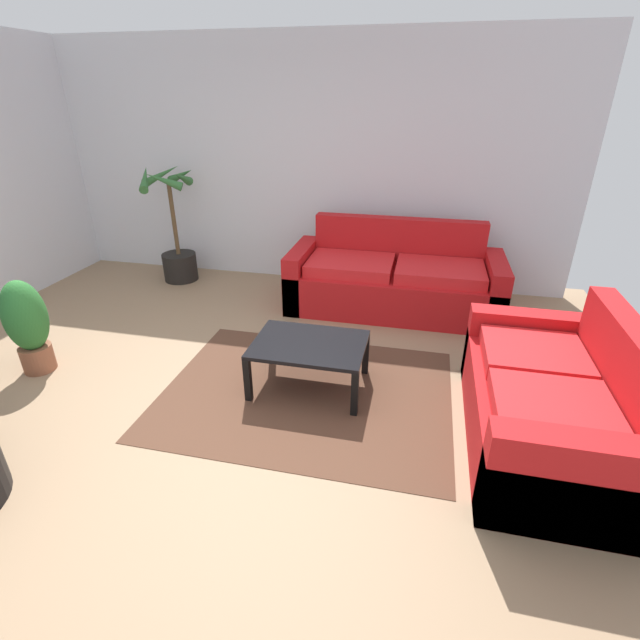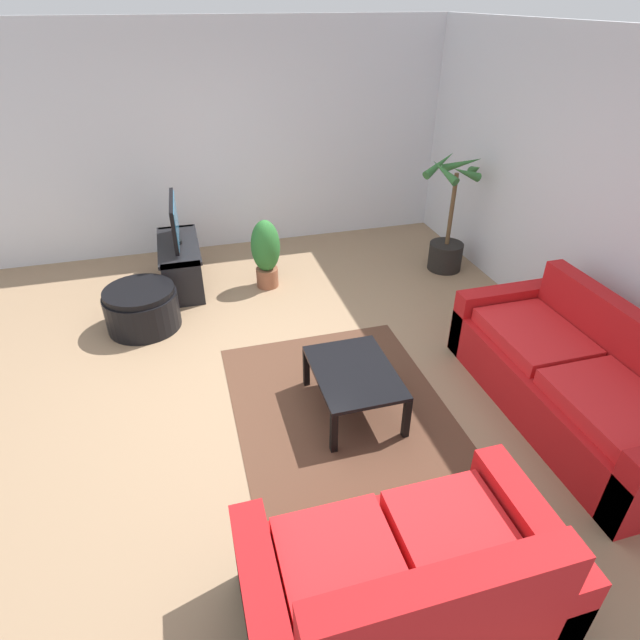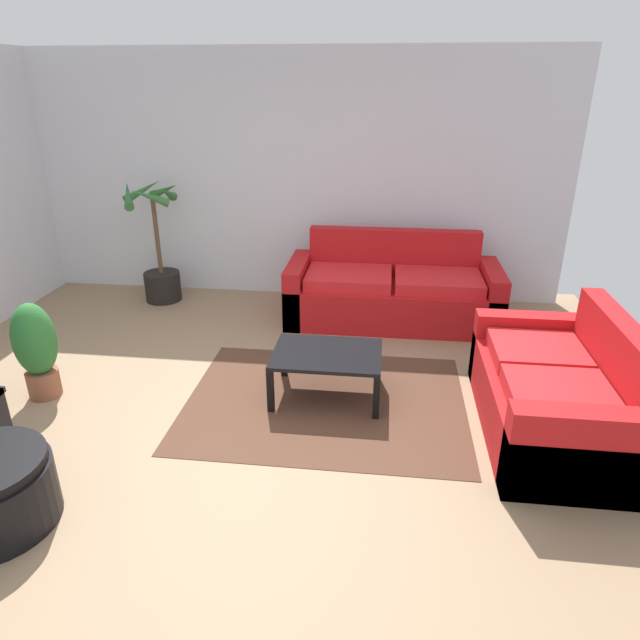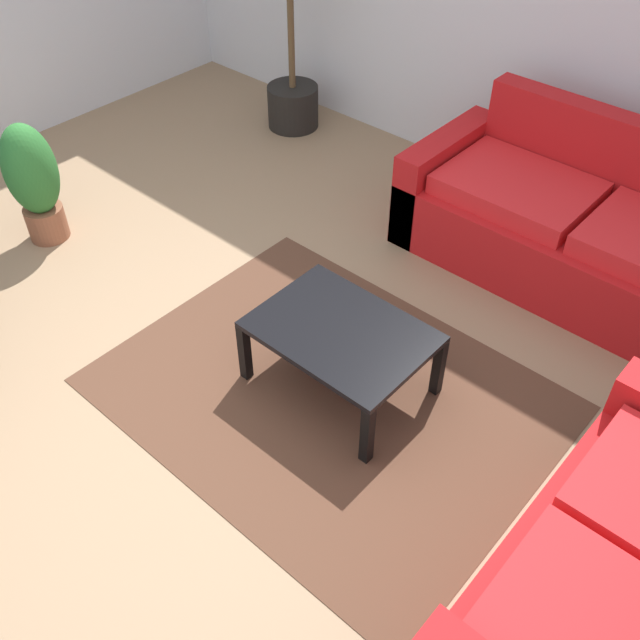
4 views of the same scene
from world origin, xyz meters
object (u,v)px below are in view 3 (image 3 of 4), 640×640
(couch_main, at_px, (392,293))
(coffee_table, at_px, (327,358))
(potted_plant_small, at_px, (36,348))
(potted_palm, at_px, (159,261))
(couch_loveseat, at_px, (555,395))

(couch_main, height_order, coffee_table, couch_main)
(coffee_table, relative_size, potted_plant_small, 1.07)
(coffee_table, height_order, potted_palm, potted_palm)
(couch_loveseat, xyz_separation_m, coffee_table, (-1.67, 0.30, 0.04))
(couch_loveseat, relative_size, potted_plant_small, 2.02)
(couch_main, bearing_deg, potted_plant_small, -145.47)
(couch_main, distance_m, coffee_table, 1.72)
(couch_main, height_order, potted_plant_small, couch_main)
(couch_main, height_order, potted_palm, potted_palm)
(coffee_table, xyz_separation_m, potted_plant_small, (-2.27, -0.27, 0.09))
(potted_plant_small, bearing_deg, couch_main, 34.53)
(couch_loveseat, bearing_deg, coffee_table, 169.81)
(couch_main, xyz_separation_m, potted_palm, (-2.65, 0.27, 0.17))
(couch_loveseat, xyz_separation_m, potted_plant_small, (-3.94, 0.03, 0.13))
(couch_loveseat, height_order, coffee_table, couch_loveseat)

